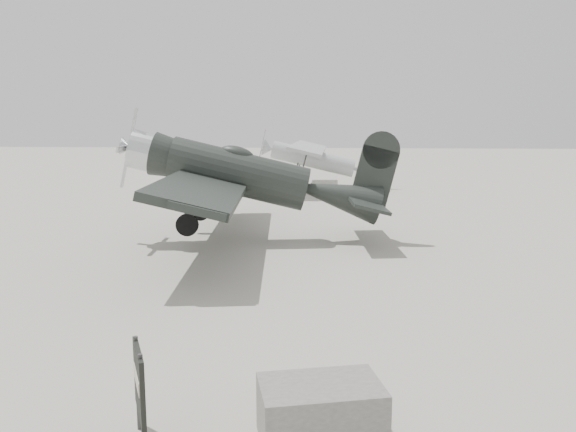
{
  "coord_description": "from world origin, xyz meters",
  "views": [
    {
      "loc": [
        2.73,
        -15.27,
        4.31
      ],
      "look_at": [
        1.44,
        1.41,
        1.5
      ],
      "focal_mm": 35.0,
      "sensor_mm": 36.0,
      "label": 1
    }
  ],
  "objects_px": {
    "lowwing_monoplane": "(251,178)",
    "sign_board": "(139,384)",
    "equipment_block": "(321,412)",
    "highwing_monoplane": "(318,156)"
  },
  "relations": [
    {
      "from": "equipment_block",
      "to": "sign_board",
      "type": "height_order",
      "value": "sign_board"
    },
    {
      "from": "sign_board",
      "to": "lowwing_monoplane",
      "type": "bearing_deg",
      "value": 67.0
    },
    {
      "from": "lowwing_monoplane",
      "to": "highwing_monoplane",
      "type": "relative_size",
      "value": 1.17
    },
    {
      "from": "sign_board",
      "to": "equipment_block",
      "type": "bearing_deg",
      "value": -19.9
    },
    {
      "from": "highwing_monoplane",
      "to": "lowwing_monoplane",
      "type": "bearing_deg",
      "value": -95.99
    },
    {
      "from": "equipment_block",
      "to": "sign_board",
      "type": "distance_m",
      "value": 2.48
    },
    {
      "from": "equipment_block",
      "to": "sign_board",
      "type": "relative_size",
      "value": 1.19
    },
    {
      "from": "lowwing_monoplane",
      "to": "sign_board",
      "type": "distance_m",
      "value": 13.24
    },
    {
      "from": "lowwing_monoplane",
      "to": "equipment_block",
      "type": "height_order",
      "value": "lowwing_monoplane"
    },
    {
      "from": "sign_board",
      "to": "highwing_monoplane",
      "type": "bearing_deg",
      "value": 62.35
    }
  ]
}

